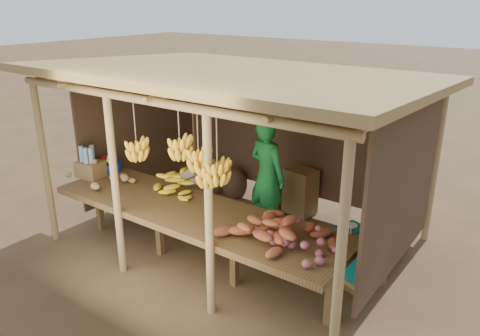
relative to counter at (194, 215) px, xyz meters
The scene contains 13 objects.
ground 1.20m from the counter, 90.00° to the left, with size 60.00×60.00×0.00m, color brown.
stall_structure 1.54m from the counter, 88.75° to the left, with size 4.70×3.50×2.43m.
counter is the anchor object (origin of this frame).
potato_heap 1.70m from the counter, behind, with size 0.93×0.56×0.36m, color #A48854, non-canonical shape.
sweet_potato_heap 1.22m from the counter, ahead, with size 1.11×0.67×0.36m, color #9E4928, non-canonical shape.
onion_heap 1.40m from the counter, ahead, with size 0.92×0.55×0.36m, color #A65059, non-canonical shape.
banana_pile 0.66m from the counter, 153.37° to the left, with size 0.61×0.37×0.35m, color yellow, non-canonical shape.
tomato_basin 1.93m from the counter, behind, with size 0.38×0.38×0.20m.
bottle_box 1.91m from the counter, behind, with size 0.39×0.33×0.45m.
vendor 1.38m from the counter, 82.99° to the left, with size 0.61×0.40×1.68m, color #19702F.
tarp_crate 1.97m from the counter, 28.17° to the left, with size 0.79×0.73×0.77m.
carton_stack 2.19m from the counter, 86.87° to the left, with size 0.96×0.39×0.71m.
burlap_sacks 2.47m from the counter, 118.66° to the left, with size 0.84×0.44×0.60m.
Camera 1 is at (3.39, -4.72, 3.17)m, focal length 35.00 mm.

